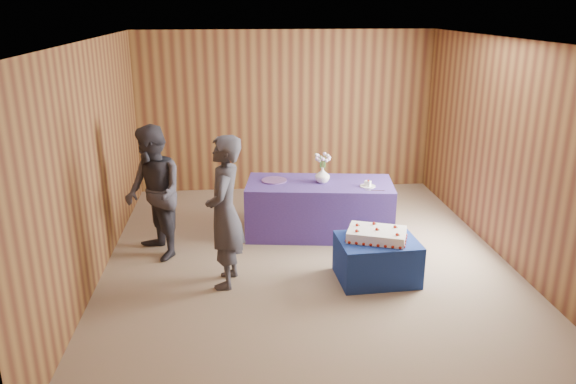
{
  "coord_description": "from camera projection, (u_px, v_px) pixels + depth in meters",
  "views": [
    {
      "loc": [
        -0.85,
        -6.42,
        3.07
      ],
      "look_at": [
        -0.23,
        0.1,
        0.89
      ],
      "focal_mm": 35.0,
      "sensor_mm": 36.0,
      "label": 1
    }
  ],
  "objects": [
    {
      "name": "vase",
      "position": [
        322.0,
        175.0,
        7.69
      ],
      "size": [
        0.22,
        0.22,
        0.21
      ],
      "primitive_type": "imported",
      "rotation": [
        0.0,
        0.0,
        -0.08
      ],
      "color": "white",
      "rests_on": "serving_table"
    },
    {
      "name": "knife",
      "position": [
        375.0,
        190.0,
        7.39
      ],
      "size": [
        0.26,
        0.08,
        0.0
      ],
      "primitive_type": "cube",
      "rotation": [
        0.0,
        0.0,
        -0.22
      ],
      "color": "#BDBCC1",
      "rests_on": "serving_table"
    },
    {
      "name": "ground",
      "position": [
        307.0,
        260.0,
        7.11
      ],
      "size": [
        6.0,
        6.0,
        0.0
      ],
      "primitive_type": "plane",
      "color": "#856C5C",
      "rests_on": "ground"
    },
    {
      "name": "cake_table",
      "position": [
        377.0,
        259.0,
        6.55
      ],
      "size": [
        0.94,
        0.75,
        0.5
      ],
      "primitive_type": "cube",
      "rotation": [
        0.0,
        0.0,
        0.06
      ],
      "color": "navy",
      "rests_on": "ground"
    },
    {
      "name": "serving_table",
      "position": [
        319.0,
        208.0,
        7.84
      ],
      "size": [
        2.1,
        1.16,
        0.75
      ],
      "primitive_type": "cube",
      "rotation": [
        0.0,
        0.0,
        -0.14
      ],
      "color": "#473187",
      "rests_on": "ground"
    },
    {
      "name": "plate",
      "position": [
        368.0,
        186.0,
        7.55
      ],
      "size": [
        0.28,
        0.28,
        0.01
      ],
      "primitive_type": "cylinder",
      "rotation": [
        0.0,
        0.0,
        -0.54
      ],
      "color": "silver",
      "rests_on": "serving_table"
    },
    {
      "name": "sheet_cake",
      "position": [
        377.0,
        234.0,
        6.46
      ],
      "size": [
        0.79,
        0.67,
        0.16
      ],
      "rotation": [
        0.0,
        0.0,
        -0.35
      ],
      "color": "white",
      "rests_on": "cake_table"
    },
    {
      "name": "flower_spray",
      "position": [
        323.0,
        158.0,
        7.61
      ],
      "size": [
        0.22,
        0.22,
        0.17
      ],
      "color": "#306729",
      "rests_on": "vase"
    },
    {
      "name": "cake_slice",
      "position": [
        368.0,
        183.0,
        7.53
      ],
      "size": [
        0.1,
        0.1,
        0.09
      ],
      "rotation": [
        0.0,
        0.0,
        -0.56
      ],
      "color": "white",
      "rests_on": "plate"
    },
    {
      "name": "guest_left",
      "position": [
        225.0,
        212.0,
        6.25
      ],
      "size": [
        0.51,
        0.7,
        1.75
      ],
      "primitive_type": "imported",
      "rotation": [
        0.0,
        0.0,
        -1.73
      ],
      "color": "#33333C",
      "rests_on": "ground"
    },
    {
      "name": "guest_right",
      "position": [
        154.0,
        193.0,
        6.97
      ],
      "size": [
        0.96,
        1.03,
        1.7
      ],
      "primitive_type": "imported",
      "rotation": [
        0.0,
        0.0,
        -1.07
      ],
      "color": "#312F39",
      "rests_on": "ground"
    },
    {
      "name": "room_shell",
      "position": [
        308.0,
        120.0,
        6.54
      ],
      "size": [
        5.04,
        6.04,
        2.72
      ],
      "color": "brown",
      "rests_on": "ground"
    },
    {
      "name": "platter",
      "position": [
        274.0,
        180.0,
        7.78
      ],
      "size": [
        0.4,
        0.4,
        0.02
      ],
      "primitive_type": "cylinder",
      "rotation": [
        0.0,
        0.0,
        0.16
      ],
      "color": "#674489",
      "rests_on": "serving_table"
    }
  ]
}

